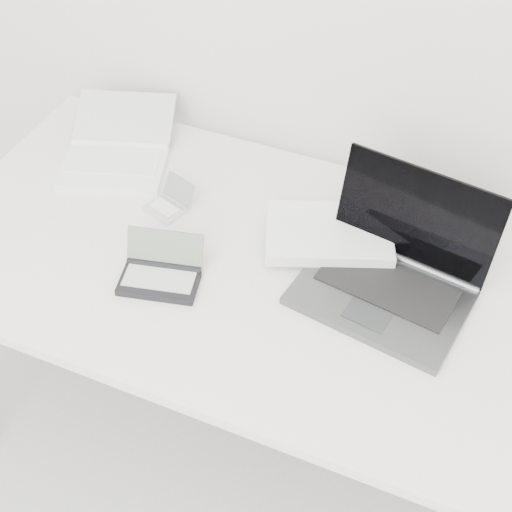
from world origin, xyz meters
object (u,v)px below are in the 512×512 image
at_px(palmtop_charcoal, 161,274).
at_px(netbook_open_white, 117,153).
at_px(laptop_large, 366,257).
at_px(desk, 275,281).

bearing_deg(palmtop_charcoal, netbook_open_white, 119.93).
distance_m(netbook_open_white, palmtop_charcoal, 0.45).
bearing_deg(netbook_open_white, palmtop_charcoal, -65.43).
distance_m(laptop_large, palmtop_charcoal, 0.45).
height_order(desk, palmtop_charcoal, palmtop_charcoal).
bearing_deg(laptop_large, desk, -149.93).
bearing_deg(laptop_large, palmtop_charcoal, -143.91).
bearing_deg(desk, laptop_large, 21.04).
height_order(desk, laptop_large, laptop_large).
xyz_separation_m(laptop_large, palmtop_charcoal, (-0.40, -0.20, -0.02)).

